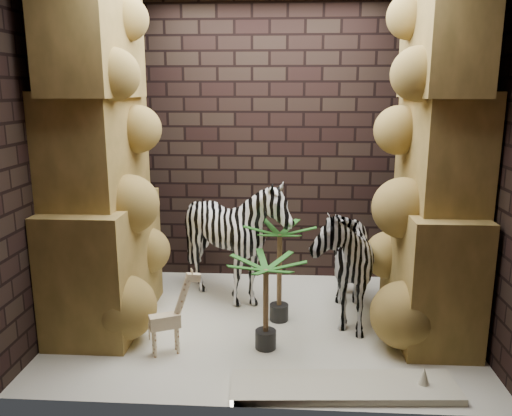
# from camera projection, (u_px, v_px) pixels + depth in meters

# --- Properties ---
(floor) EXTENTS (3.50, 3.50, 0.00)m
(floor) POSITION_uv_depth(u_px,v_px,m) (263.00, 324.00, 4.59)
(floor) COLOR beige
(floor) RESTS_ON ground
(wall_back) EXTENTS (3.50, 0.00, 3.50)m
(wall_back) POSITION_uv_depth(u_px,v_px,m) (269.00, 141.00, 5.47)
(wall_back) COLOR black
(wall_back) RESTS_ON ground
(wall_front) EXTENTS (3.50, 0.00, 3.50)m
(wall_front) POSITION_uv_depth(u_px,v_px,m) (253.00, 183.00, 3.04)
(wall_front) COLOR black
(wall_front) RESTS_ON ground
(wall_left) EXTENTS (0.00, 3.00, 3.00)m
(wall_left) POSITION_uv_depth(u_px,v_px,m) (57.00, 155.00, 4.36)
(wall_left) COLOR black
(wall_left) RESTS_ON ground
(wall_right) EXTENTS (0.00, 3.00, 3.00)m
(wall_right) POSITION_uv_depth(u_px,v_px,m) (480.00, 158.00, 4.15)
(wall_right) COLOR black
(wall_right) RESTS_ON ground
(rock_pillar_left) EXTENTS (0.68, 1.30, 3.00)m
(rock_pillar_left) POSITION_uv_depth(u_px,v_px,m) (98.00, 155.00, 4.34)
(rock_pillar_left) COLOR #B38C44
(rock_pillar_left) RESTS_ON floor
(rock_pillar_right) EXTENTS (0.58, 1.25, 3.00)m
(rock_pillar_right) POSITION_uv_depth(u_px,v_px,m) (438.00, 158.00, 4.17)
(rock_pillar_right) COLOR #B38C44
(rock_pillar_right) RESTS_ON floor
(zebra_right) EXTENTS (0.60, 1.11, 1.31)m
(zebra_right) POSITION_uv_depth(u_px,v_px,m) (339.00, 248.00, 4.60)
(zebra_right) COLOR white
(zebra_right) RESTS_ON floor
(zebra_left) EXTENTS (1.15, 1.37, 1.15)m
(zebra_left) POSITION_uv_depth(u_px,v_px,m) (235.00, 245.00, 4.96)
(zebra_left) COLOR white
(zebra_left) RESTS_ON floor
(giraffe_toy) EXTENTS (0.38, 0.25, 0.69)m
(giraffe_toy) POSITION_uv_depth(u_px,v_px,m) (165.00, 313.00, 3.99)
(giraffe_toy) COLOR beige
(giraffe_toy) RESTS_ON floor
(palm_front) EXTENTS (0.36, 0.36, 0.90)m
(palm_front) POSITION_uv_depth(u_px,v_px,m) (279.00, 273.00, 4.56)
(palm_front) COLOR #1A4B19
(palm_front) RESTS_ON floor
(palm_back) EXTENTS (0.36, 0.36, 0.77)m
(palm_back) POSITION_uv_depth(u_px,v_px,m) (266.00, 304.00, 4.07)
(palm_back) COLOR #1A4B19
(palm_back) RESTS_ON floor
(surfboard) EXTENTS (1.59, 0.48, 0.05)m
(surfboard) POSITION_uv_depth(u_px,v_px,m) (344.00, 387.00, 3.56)
(surfboard) COLOR beige
(surfboard) RESTS_ON floor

